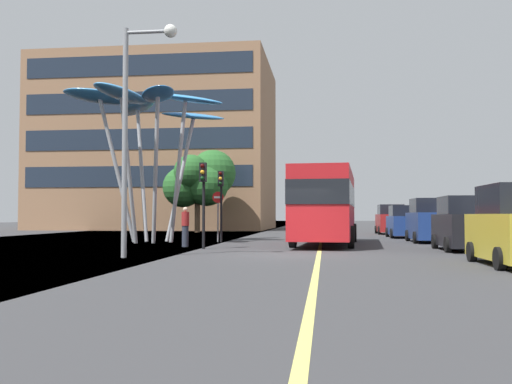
{
  "coord_description": "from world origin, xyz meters",
  "views": [
    {
      "loc": [
        1.35,
        -20.08,
        1.42
      ],
      "look_at": [
        -1.88,
        6.28,
        2.5
      ],
      "focal_mm": 39.65,
      "sensor_mm": 36.0,
      "label": 1
    }
  ],
  "objects_px": {
    "car_parked_far": "(430,222)",
    "pedestrian": "(185,227)",
    "street_lamp": "(137,109)",
    "car_side_street": "(404,222)",
    "traffic_light_kerb_near": "(203,186)",
    "car_parked_mid": "(463,225)",
    "car_far_side": "(391,220)",
    "leaf_sculpture": "(146,110)",
    "no_entry_sign": "(218,208)",
    "red_bus": "(326,202)",
    "traffic_light_kerb_far": "(221,191)"
  },
  "relations": [
    {
      "from": "car_parked_far",
      "to": "pedestrian",
      "type": "distance_m",
      "value": 12.85
    },
    {
      "from": "car_parked_far",
      "to": "street_lamp",
      "type": "xyz_separation_m",
      "value": [
        -11.59,
        -12.09,
        3.9
      ]
    },
    {
      "from": "car_parked_far",
      "to": "car_side_street",
      "type": "bearing_deg",
      "value": 94.36
    },
    {
      "from": "traffic_light_kerb_near",
      "to": "pedestrian",
      "type": "relative_size",
      "value": 2.03
    },
    {
      "from": "car_parked_mid",
      "to": "street_lamp",
      "type": "height_order",
      "value": "street_lamp"
    },
    {
      "from": "car_far_side",
      "to": "street_lamp",
      "type": "height_order",
      "value": "street_lamp"
    },
    {
      "from": "leaf_sculpture",
      "to": "car_side_street",
      "type": "xyz_separation_m",
      "value": [
        14.23,
        7.78,
        -5.95
      ]
    },
    {
      "from": "no_entry_sign",
      "to": "car_parked_far",
      "type": "bearing_deg",
      "value": 4.69
    },
    {
      "from": "red_bus",
      "to": "pedestrian",
      "type": "height_order",
      "value": "red_bus"
    },
    {
      "from": "car_side_street",
      "to": "car_far_side",
      "type": "height_order",
      "value": "car_far_side"
    },
    {
      "from": "leaf_sculpture",
      "to": "car_side_street",
      "type": "distance_m",
      "value": 17.27
    },
    {
      "from": "car_side_street",
      "to": "no_entry_sign",
      "type": "distance_m",
      "value": 12.64
    },
    {
      "from": "traffic_light_kerb_far",
      "to": "no_entry_sign",
      "type": "xyz_separation_m",
      "value": [
        -0.21,
        0.3,
        -0.93
      ]
    },
    {
      "from": "traffic_light_kerb_far",
      "to": "car_side_street",
      "type": "xyz_separation_m",
      "value": [
        10.31,
        7.25,
        -1.74
      ]
    },
    {
      "from": "red_bus",
      "to": "traffic_light_kerb_far",
      "type": "xyz_separation_m",
      "value": [
        -5.43,
        1.77,
        0.67
      ]
    },
    {
      "from": "traffic_light_kerb_near",
      "to": "car_side_street",
      "type": "relative_size",
      "value": 0.85
    },
    {
      "from": "leaf_sculpture",
      "to": "pedestrian",
      "type": "bearing_deg",
      "value": -51.03
    },
    {
      "from": "car_far_side",
      "to": "no_entry_sign",
      "type": "xyz_separation_m",
      "value": [
        -10.45,
        -13.76,
        0.73
      ]
    },
    {
      "from": "leaf_sculpture",
      "to": "traffic_light_kerb_near",
      "type": "xyz_separation_m",
      "value": [
        4.26,
        -5.36,
        -4.29
      ]
    },
    {
      "from": "traffic_light_kerb_far",
      "to": "car_parked_mid",
      "type": "distance_m",
      "value": 12.34
    },
    {
      "from": "leaf_sculpture",
      "to": "traffic_light_kerb_far",
      "type": "bearing_deg",
      "value": 7.79
    },
    {
      "from": "car_parked_far",
      "to": "car_far_side",
      "type": "bearing_deg",
      "value": 92.41
    },
    {
      "from": "car_far_side",
      "to": "pedestrian",
      "type": "distance_m",
      "value": 21.5
    },
    {
      "from": "pedestrian",
      "to": "no_entry_sign",
      "type": "height_order",
      "value": "no_entry_sign"
    },
    {
      "from": "car_side_street",
      "to": "street_lamp",
      "type": "xyz_separation_m",
      "value": [
        -11.13,
        -18.13,
        4.01
      ]
    },
    {
      "from": "car_side_street",
      "to": "pedestrian",
      "type": "distance_m",
      "value": 16.09
    },
    {
      "from": "car_side_street",
      "to": "red_bus",
      "type": "bearing_deg",
      "value": -118.46
    },
    {
      "from": "car_parked_mid",
      "to": "car_parked_far",
      "type": "height_order",
      "value": "car_parked_far"
    },
    {
      "from": "leaf_sculpture",
      "to": "car_parked_mid",
      "type": "distance_m",
      "value": 16.69
    },
    {
      "from": "red_bus",
      "to": "no_entry_sign",
      "type": "relative_size",
      "value": 3.82
    },
    {
      "from": "car_side_street",
      "to": "traffic_light_kerb_near",
      "type": "bearing_deg",
      "value": -127.17
    },
    {
      "from": "leaf_sculpture",
      "to": "traffic_light_kerb_near",
      "type": "bearing_deg",
      "value": -51.53
    },
    {
      "from": "car_side_street",
      "to": "no_entry_sign",
      "type": "xyz_separation_m",
      "value": [
        -10.53,
        -6.94,
        0.81
      ]
    },
    {
      "from": "car_parked_mid",
      "to": "no_entry_sign",
      "type": "xyz_separation_m",
      "value": [
        -11.06,
        5.95,
        0.74
      ]
    },
    {
      "from": "traffic_light_kerb_far",
      "to": "street_lamp",
      "type": "height_order",
      "value": "street_lamp"
    },
    {
      "from": "red_bus",
      "to": "traffic_light_kerb_near",
      "type": "height_order",
      "value": "red_bus"
    },
    {
      "from": "leaf_sculpture",
      "to": "no_entry_sign",
      "type": "distance_m",
      "value": 6.39
    },
    {
      "from": "red_bus",
      "to": "street_lamp",
      "type": "height_order",
      "value": "street_lamp"
    },
    {
      "from": "traffic_light_kerb_far",
      "to": "car_parked_mid",
      "type": "bearing_deg",
      "value": -27.49
    },
    {
      "from": "pedestrian",
      "to": "no_entry_sign",
      "type": "bearing_deg",
      "value": 83.06
    },
    {
      "from": "leaf_sculpture",
      "to": "street_lamp",
      "type": "height_order",
      "value": "leaf_sculpture"
    },
    {
      "from": "leaf_sculpture",
      "to": "traffic_light_kerb_near",
      "type": "distance_m",
      "value": 8.08
    },
    {
      "from": "leaf_sculpture",
      "to": "car_parked_far",
      "type": "xyz_separation_m",
      "value": [
        14.69,
        1.74,
        -5.83
      ]
    },
    {
      "from": "no_entry_sign",
      "to": "leaf_sculpture",
      "type": "bearing_deg",
      "value": -167.26
    },
    {
      "from": "traffic_light_kerb_near",
      "to": "car_side_street",
      "type": "xyz_separation_m",
      "value": [
        9.97,
        13.15,
        -1.66
      ]
    },
    {
      "from": "traffic_light_kerb_near",
      "to": "street_lamp",
      "type": "xyz_separation_m",
      "value": [
        -1.17,
        -4.99,
        2.36
      ]
    },
    {
      "from": "traffic_light_kerb_near",
      "to": "car_parked_far",
      "type": "height_order",
      "value": "traffic_light_kerb_near"
    },
    {
      "from": "traffic_light_kerb_far",
      "to": "pedestrian",
      "type": "distance_m",
      "value": 4.82
    },
    {
      "from": "traffic_light_kerb_near",
      "to": "car_side_street",
      "type": "bearing_deg",
      "value": 52.83
    },
    {
      "from": "red_bus",
      "to": "traffic_light_kerb_far",
      "type": "height_order",
      "value": "traffic_light_kerb_far"
    }
  ]
}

